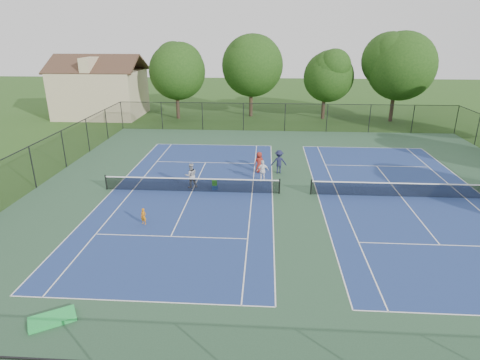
# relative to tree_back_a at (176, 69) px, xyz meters

# --- Properties ---
(ground) EXTENTS (140.00, 140.00, 0.00)m
(ground) POSITION_rel_tree_back_a_xyz_m (13.00, -24.00, -6.04)
(ground) COLOR #234716
(ground) RESTS_ON ground
(court_pad) EXTENTS (36.00, 36.00, 0.01)m
(court_pad) POSITION_rel_tree_back_a_xyz_m (13.00, -24.00, -6.03)
(court_pad) COLOR #284832
(court_pad) RESTS_ON ground
(tennis_court_left) EXTENTS (12.00, 23.83, 1.07)m
(tennis_court_left) POSITION_rel_tree_back_a_xyz_m (6.00, -24.00, -5.94)
(tennis_court_left) COLOR navy
(tennis_court_left) RESTS_ON ground
(tennis_court_right) EXTENTS (12.00, 23.83, 1.07)m
(tennis_court_right) POSITION_rel_tree_back_a_xyz_m (20.00, -24.00, -5.94)
(tennis_court_right) COLOR navy
(tennis_court_right) RESTS_ON ground
(perimeter_fence) EXTENTS (36.08, 36.08, 3.02)m
(perimeter_fence) POSITION_rel_tree_back_a_xyz_m (13.00, -24.00, -4.44)
(perimeter_fence) COLOR black
(perimeter_fence) RESTS_ON ground
(tree_back_a) EXTENTS (6.80, 6.80, 9.15)m
(tree_back_a) POSITION_rel_tree_back_a_xyz_m (0.00, 0.00, 0.00)
(tree_back_a) COLOR #2D2116
(tree_back_a) RESTS_ON ground
(tree_back_b) EXTENTS (7.60, 7.60, 10.03)m
(tree_back_b) POSITION_rel_tree_back_a_xyz_m (9.00, 2.00, 0.56)
(tree_back_b) COLOR #2D2116
(tree_back_b) RESTS_ON ground
(tree_back_c) EXTENTS (6.00, 6.00, 8.40)m
(tree_back_c) POSITION_rel_tree_back_a_xyz_m (18.00, 1.00, -0.56)
(tree_back_c) COLOR #2D2116
(tree_back_c) RESTS_ON ground
(tree_back_d) EXTENTS (7.80, 7.80, 10.37)m
(tree_back_d) POSITION_rel_tree_back_a_xyz_m (26.00, 0.00, 0.79)
(tree_back_d) COLOR #2D2116
(tree_back_d) RESTS_ON ground
(clapboard_house) EXTENTS (10.80, 8.10, 7.65)m
(clapboard_house) POSITION_rel_tree_back_a_xyz_m (-10.00, 1.00, -2.95)
(clapboard_house) COLOR tan
(clapboard_house) RESTS_ON ground
(child_player) EXTENTS (0.40, 0.32, 0.96)m
(child_player) POSITION_rel_tree_back_a_xyz_m (4.15, -29.02, -5.56)
(child_player) COLOR #CE700D
(child_player) RESTS_ON ground
(instructor) EXTENTS (1.03, 0.92, 1.76)m
(instructor) POSITION_rel_tree_back_a_xyz_m (5.82, -23.20, -5.16)
(instructor) COLOR #9C9C9E
(instructor) RESTS_ON ground
(bystander_a) EXTENTS (1.00, 0.61, 1.59)m
(bystander_a) POSITION_rel_tree_back_a_xyz_m (10.79, -21.65, -5.24)
(bystander_a) COLOR white
(bystander_a) RESTS_ON ground
(bystander_b) EXTENTS (1.23, 0.77, 1.82)m
(bystander_b) POSITION_rel_tree_back_a_xyz_m (12.01, -19.78, -5.13)
(bystander_b) COLOR #191C38
(bystander_b) RESTS_ON ground
(bystander_c) EXTENTS (0.94, 0.83, 1.63)m
(bystander_c) POSITION_rel_tree_back_a_xyz_m (10.50, -19.69, -5.23)
(bystander_c) COLOR maroon
(bystander_c) RESTS_ON ground
(ball_crate) EXTENTS (0.45, 0.35, 0.31)m
(ball_crate) POSITION_rel_tree_back_a_xyz_m (7.50, -23.51, -5.88)
(ball_crate) COLOR #16469B
(ball_crate) RESTS_ON ground
(ball_hopper) EXTENTS (0.38, 0.32, 0.39)m
(ball_hopper) POSITION_rel_tree_back_a_xyz_m (7.50, -23.51, -5.53)
(ball_hopper) COLOR green
(ball_hopper) RESTS_ON ball_crate
(green_tarp) EXTENTS (1.86, 1.59, 0.18)m
(green_tarp) POSITION_rel_tree_back_a_xyz_m (3.03, -37.24, -5.94)
(green_tarp) COLOR green
(green_tarp) RESTS_ON ground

